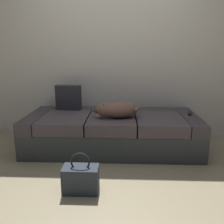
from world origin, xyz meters
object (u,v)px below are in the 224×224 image
Objects in this scene: throw_pillow at (68,98)px; couch at (112,131)px; handbag at (81,179)px; dog_tan at (117,110)px; tv_remote at (190,113)px.

couch is at bearing -23.88° from throw_pillow.
handbag is (-0.24, -1.04, -0.10)m from couch.
dog_tan is at bearing -62.42° from couch.
throw_pillow is at bearing 106.11° from handbag.
tv_remote is at bearing 3.92° from couch.
throw_pillow reaches higher than tv_remote.
handbag is (0.38, -1.31, -0.49)m from throw_pillow.
tv_remote is 0.40× the size of handbag.
dog_tan reaches higher than couch.
couch is 6.40× the size of throw_pillow.
handbag is at bearing -108.95° from dog_tan.
tv_remote is at bearing 12.17° from dog_tan.
dog_tan is at bearing -30.59° from throw_pillow.
throw_pillow is (-0.69, 0.41, 0.07)m from dog_tan.
throw_pillow is (-1.63, 0.21, 0.16)m from tv_remote.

